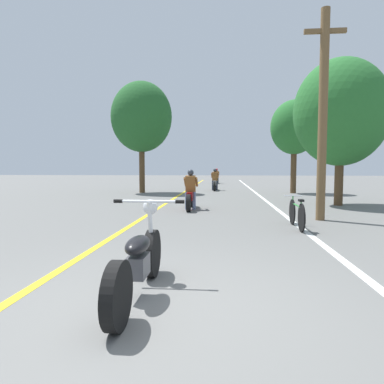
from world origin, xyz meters
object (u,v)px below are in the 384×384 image
Objects in this scene: motorcycle_foreground at (139,260)px; motorcycle_rider_far at (217,178)px; motorcycle_rider_mid at (215,182)px; roadside_tree_left at (141,117)px; utility_pole at (323,113)px; roadside_tree_right_far at (294,128)px; roadside_tree_right_near at (341,113)px; bicycle_parked at (297,214)px; motorcycle_rider_lead at (191,194)px.

motorcycle_foreground is 1.03× the size of motorcycle_rider_far.
roadside_tree_left is at bearing -150.56° from motorcycle_rider_mid.
utility_pole reaches higher than motorcycle_foreground.
roadside_tree_right_far is at bearing 2.67° from roadside_tree_left.
roadside_tree_right_near is 2.59× the size of motorcycle_foreground.
motorcycle_foreground is at bearing -121.18° from utility_pole.
motorcycle_rider_far is at bearing 111.91° from roadside_tree_right_far.
motorcycle_foreground is at bearing -91.30° from motorcycle_rider_mid.
motorcycle_foreground is (-4.89, -16.10, -3.26)m from roadside_tree_right_far.
motorcycle_foreground is at bearing -120.20° from bicycle_parked.
motorcycle_rider_lead is at bearing -91.56° from motorcycle_rider_far.
roadside_tree_right_near is 6.53m from motorcycle_rider_lead.
roadside_tree_right_far is 5.81m from motorcycle_rider_mid.
roadside_tree_right_far is 12.61m from motorcycle_rider_far.
roadside_tree_right_near is at bearing -58.97° from motorcycle_rider_mid.
roadside_tree_left is (-8.63, -0.40, 0.64)m from roadside_tree_right_far.
utility_pole is 0.90× the size of roadside_tree_left.
roadside_tree_right_far reaches higher than bicycle_parked.
utility_pole is 4.28m from roadside_tree_right_near.
motorcycle_rider_lead reaches higher than motorcycle_rider_far.
motorcycle_rider_mid is at bearing 86.56° from motorcycle_rider_lead.
motorcycle_rider_mid reaches higher than motorcycle_rider_far.
roadside_tree_right_far is 8.66m from roadside_tree_left.
roadside_tree_right_near is at bearing -32.86° from roadside_tree_left.
utility_pole is 4.97m from motorcycle_rider_lead.
roadside_tree_left is 3.18× the size of motorcycle_rider_mid.
motorcycle_rider_far is at bearing 105.89° from roadside_tree_right_near.
roadside_tree_right_far is 17.14m from motorcycle_foreground.
motorcycle_rider_mid is at bearing 104.87° from utility_pole.
motorcycle_rider_mid is at bearing 156.63° from roadside_tree_right_far.
roadside_tree_right_far is at bearing 79.15° from bicycle_parked.
roadside_tree_left reaches higher than roadside_tree_right_near.
motorcycle_rider_far is at bearing 70.86° from roadside_tree_left.
bicycle_parked is at bearing -59.86° from roadside_tree_left.
motorcycle_rider_lead is 4.49m from bicycle_parked.
motorcycle_rider_mid reaches higher than bicycle_parked.
motorcycle_rider_far is 22.92m from bicycle_parked.
utility_pole is 3.05m from bicycle_parked.
utility_pole reaches higher than roadside_tree_right_near.
roadside_tree_left is 3.05× the size of motorcycle_rider_far.
roadside_tree_right_far is 2.63× the size of motorcycle_rider_lead.
motorcycle_rider_lead reaches higher than bicycle_parked.
utility_pole is at bearing -52.94° from roadside_tree_left.
motorcycle_rider_mid is 9.39m from motorcycle_rider_far.
roadside_tree_right_near is (1.73, 3.86, 0.59)m from utility_pole.
roadside_tree_left is (-9.08, 5.86, 0.80)m from roadside_tree_right_near.
motorcycle_rider_far is (-5.01, 17.59, -3.00)m from roadside_tree_right_near.
roadside_tree_right_far is at bearing 94.12° from roadside_tree_right_near.
motorcycle_rider_lead is 1.18× the size of bicycle_parked.
roadside_tree_right_far reaches higher than motorcycle_rider_mid.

